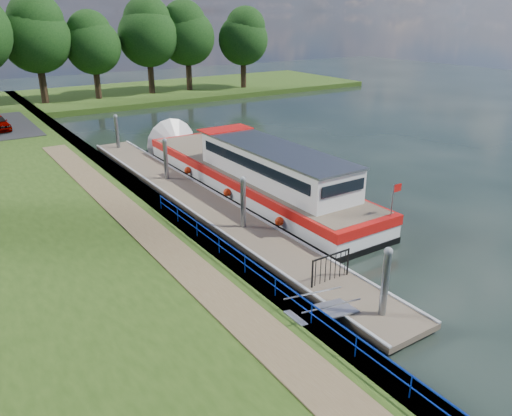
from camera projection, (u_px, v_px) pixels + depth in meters
ground at (370, 317)px, 17.76m from camera, size 160.00×160.00×0.00m
bank_edge at (143, 198)px, 27.95m from camera, size 1.10×90.00×0.78m
far_bank at (143, 93)px, 64.14m from camera, size 60.00×18.00×0.60m
footpath at (163, 244)px, 21.42m from camera, size 1.60×40.00×0.05m
blue_fence at (259, 271)px, 18.20m from camera, size 0.04×18.04×0.72m
pontoon at (201, 203)px, 27.78m from camera, size 2.50×30.00×0.56m
mooring_piles at (200, 184)px, 27.38m from camera, size 0.30×27.30×3.55m
gangway at (322, 311)px, 16.97m from camera, size 2.58×1.00×0.92m
gate_panel at (331, 264)px, 19.05m from camera, size 1.85×0.05×1.15m
barge at (245, 172)px, 30.06m from camera, size 4.36×21.15×4.78m
horizon_trees at (24, 34)px, 51.77m from camera, size 54.38×10.03×12.87m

